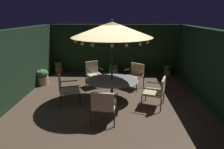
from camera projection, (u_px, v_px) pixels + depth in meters
ground_plane at (111, 104)px, 6.25m from camera, size 6.81×7.87×0.02m
hedge_backdrop_rear at (115, 49)px, 9.50m from camera, size 6.81×0.30×2.36m
hedge_backdrop_left at (9, 68)px, 6.02m from camera, size 0.30×7.87×2.36m
hedge_backdrop_right at (218, 70)px, 5.77m from camera, size 0.30×7.87×2.36m
patio_dining_table at (112, 83)px, 6.41m from camera, size 1.79×1.52×0.70m
patio_umbrella at (112, 29)px, 5.88m from camera, size 2.56×2.56×2.67m
patio_chair_north at (135, 74)px, 7.55m from camera, size 0.84×0.82×0.95m
patio_chair_northeast at (94, 72)px, 7.66m from camera, size 0.78×0.78×1.00m
patio_chair_east at (66, 88)px, 6.07m from camera, size 0.76×0.71×0.98m
patio_chair_southeast at (104, 104)px, 5.01m from camera, size 0.71×0.68×0.94m
patio_chair_south at (157, 90)px, 5.89m from camera, size 0.79×0.81×0.96m
potted_plant_left_far at (59, 68)px, 9.38m from camera, size 0.38×0.38×0.59m
potted_plant_back_center at (137, 70)px, 9.12m from camera, size 0.36×0.36×0.50m
potted_plant_right_near at (43, 76)px, 7.88m from camera, size 0.49×0.49×0.66m
potted_plant_left_near at (167, 70)px, 9.19m from camera, size 0.35×0.35×0.46m
potted_plant_back_left at (113, 69)px, 9.28m from camera, size 0.49×0.49×0.59m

